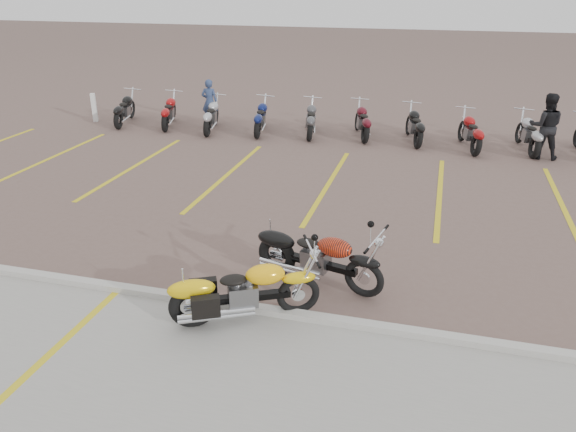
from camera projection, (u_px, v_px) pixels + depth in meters
name	position (u px, v px, depth m)	size (l,w,h in m)	color
ground	(285.00, 255.00, 10.46)	(100.00, 100.00, 0.00)	brown
concrete_apron	(180.00, 426.00, 6.47)	(60.00, 5.00, 0.01)	#9E9B93
curb	(250.00, 308.00, 8.66)	(60.00, 0.18, 0.12)	#ADAAA3
parking_stripes	(328.00, 184.00, 14.00)	(38.00, 5.50, 0.01)	gold
apron_stripe	(12.00, 390.00, 7.02)	(0.12, 5.00, 0.00)	gold
yellow_cruiser	(242.00, 294.00, 8.28)	(2.08, 1.16, 0.93)	black
flame_cruiser	(316.00, 259.00, 9.29)	(2.27, 0.72, 0.95)	black
person_a	(210.00, 102.00, 19.38)	(0.57, 0.37, 1.56)	navy
person_b	(546.00, 126.00, 15.67)	(0.90, 0.70, 1.85)	black
bollard	(94.00, 108.00, 19.87)	(0.15, 0.15, 1.00)	silver
bg_bike_row	(386.00, 124.00, 17.48)	(19.18, 2.09, 1.10)	black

